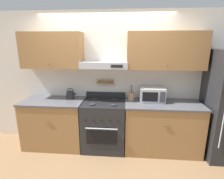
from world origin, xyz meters
TOP-DOWN VIEW (x-y plane):
  - ground_plane at (0.00, 0.00)m, footprint 16.00×16.00m
  - wall_back at (0.05, 0.62)m, footprint 5.20×0.46m
  - counter_left at (-0.97, 0.34)m, footprint 1.14×0.66m
  - counter_right at (1.08, 0.34)m, footprint 1.37×0.66m
  - stove_range at (0.00, 0.33)m, footprint 0.78×0.67m
  - tea_kettle at (-0.67, 0.46)m, footprint 0.20×0.15m
  - microwave at (0.88, 0.48)m, footprint 0.45×0.40m
  - utensil_crock at (0.50, 0.46)m, footprint 0.13×0.13m

SIDE VIEW (x-z plane):
  - ground_plane at x=0.00m, z-range 0.00..0.00m
  - stove_range at x=0.00m, z-range -0.05..0.97m
  - counter_right at x=1.08m, z-range 0.00..0.93m
  - counter_left at x=-0.97m, z-range 0.00..0.93m
  - utensil_crock at x=0.50m, z-range 0.85..1.15m
  - tea_kettle at x=-0.67m, z-range 0.90..1.12m
  - microwave at x=0.88m, z-range 0.92..1.18m
  - wall_back at x=0.05m, z-range 0.19..2.74m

